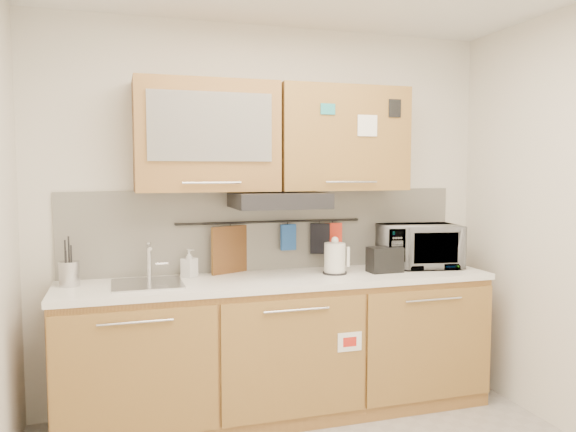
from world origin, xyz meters
TOP-DOWN VIEW (x-y plane):
  - wall_back at (0.00, 1.50)m, footprint 3.20×0.00m
  - base_cabinet at (0.00, 1.19)m, footprint 2.80×0.64m
  - countertop at (0.00, 1.19)m, footprint 2.82×0.62m
  - backsplash at (0.00, 1.49)m, footprint 2.80×0.02m
  - upper_cabinets at (-0.00, 1.32)m, footprint 1.82×0.37m
  - range_hood at (0.00, 1.25)m, footprint 0.60×0.46m
  - sink at (-0.85, 1.21)m, footprint 0.42×0.40m
  - utensil_rail at (0.00, 1.45)m, footprint 1.30×0.02m
  - utensil_crock at (-1.30, 1.29)m, footprint 0.16×0.16m
  - kettle at (0.38, 1.20)m, footprint 0.18×0.16m
  - toaster at (0.73, 1.16)m, footprint 0.23×0.14m
  - microwave at (1.05, 1.27)m, footprint 0.61×0.46m
  - soap_bottle at (-0.57, 1.37)m, footprint 0.12×0.12m
  - cutting_board at (-0.29, 1.44)m, footprint 0.28×0.15m
  - oven_mitt at (0.12, 1.44)m, footprint 0.11×0.03m
  - dark_pouch at (0.36, 1.44)m, footprint 0.14×0.09m
  - pot_holder at (0.46, 1.44)m, footprint 0.13×0.04m

SIDE VIEW (x-z plane):
  - base_cabinet at x=0.00m, z-range -0.03..0.85m
  - countertop at x=0.00m, z-range 0.88..0.92m
  - sink at x=-0.85m, z-range 0.79..1.05m
  - utensil_crock at x=-1.30m, z-range 0.85..1.15m
  - toaster at x=0.73m, z-range 0.92..1.09m
  - soap_bottle at x=-0.57m, z-range 0.92..1.10m
  - kettle at x=0.38m, z-range 0.89..1.15m
  - cutting_board at x=-0.29m, z-range 0.87..1.24m
  - microwave at x=1.05m, z-range 0.92..1.23m
  - dark_pouch at x=0.36m, z-range 1.02..1.24m
  - oven_mitt at x=0.12m, z-range 1.06..1.24m
  - pot_holder at x=0.46m, z-range 1.09..1.24m
  - backsplash at x=0.00m, z-range 0.92..1.48m
  - utensil_rail at x=0.00m, z-range 1.25..1.27m
  - wall_back at x=0.00m, z-range -0.30..2.90m
  - range_hood at x=0.00m, z-range 1.37..1.47m
  - upper_cabinets at x=0.00m, z-range 1.48..2.18m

